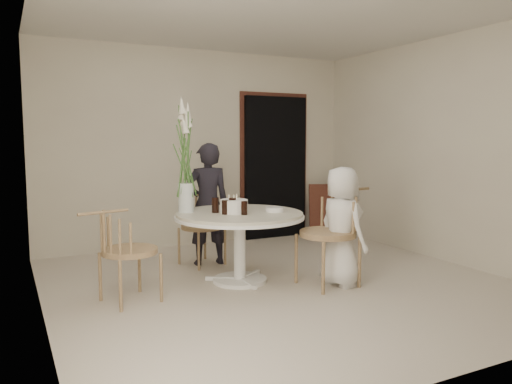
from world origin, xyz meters
name	(u,v)px	position (x,y,z in m)	size (l,w,h in m)	color
ground	(281,283)	(0.00, 0.00, 0.00)	(4.50, 4.50, 0.00)	beige
room_shell	(282,125)	(0.00, 0.00, 1.62)	(4.50, 4.50, 4.50)	silver
doorway	(275,168)	(1.15, 2.19, 1.05)	(1.00, 0.10, 2.10)	black
door_trim	(274,163)	(1.15, 2.23, 1.11)	(1.12, 0.03, 2.22)	brown
table	(240,223)	(-0.35, 0.25, 0.62)	(1.33, 1.33, 0.73)	white
picture_frame	(328,210)	(1.95, 1.94, 0.39)	(0.59, 0.04, 0.79)	brown
chair_far	(196,218)	(-0.47, 1.22, 0.54)	(0.55, 0.58, 0.84)	#A18957
chair_right	(339,222)	(0.53, -0.25, 0.64)	(0.61, 0.57, 0.98)	#A18957
chair_left	(117,243)	(-1.62, 0.10, 0.56)	(0.59, 0.56, 0.87)	#A18957
girl	(207,204)	(-0.37, 1.10, 0.72)	(0.52, 0.34, 1.43)	black
boy	(342,227)	(0.52, -0.32, 0.60)	(0.59, 0.38, 1.21)	white
birthday_cake	(234,206)	(-0.41, 0.25, 0.80)	(0.28, 0.28, 0.19)	white
cola_tumbler_a	(232,206)	(-0.44, 0.22, 0.81)	(0.07, 0.07, 0.16)	black
cola_tumbler_b	(244,208)	(-0.38, 0.08, 0.80)	(0.06, 0.06, 0.13)	black
cola_tumbler_c	(215,205)	(-0.58, 0.35, 0.81)	(0.07, 0.07, 0.16)	black
cola_tumbler_d	(225,207)	(-0.54, 0.19, 0.80)	(0.07, 0.07, 0.14)	black
plate_stack	(275,209)	(0.00, 0.14, 0.75)	(0.19, 0.19, 0.05)	white
flower_vase	(185,157)	(-0.83, 0.51, 1.29)	(0.16, 0.16, 1.19)	silver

